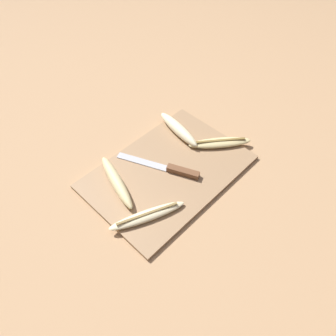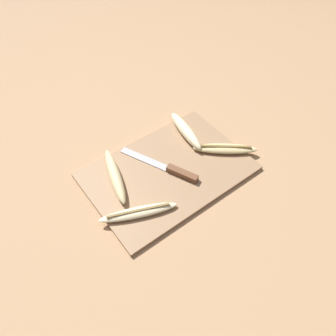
{
  "view_description": "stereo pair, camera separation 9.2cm",
  "coord_description": "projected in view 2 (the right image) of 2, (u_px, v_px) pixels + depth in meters",
  "views": [
    {
      "loc": [
        -0.44,
        -0.43,
        0.75
      ],
      "look_at": [
        0.0,
        0.0,
        0.02
      ],
      "focal_mm": 35.0,
      "sensor_mm": 36.0,
      "label": 1
    },
    {
      "loc": [
        -0.37,
        -0.49,
        0.75
      ],
      "look_at": [
        0.0,
        0.0,
        0.02
      ],
      "focal_mm": 35.0,
      "sensor_mm": 36.0,
      "label": 2
    }
  ],
  "objects": [
    {
      "name": "ground_plane",
      "position": [
        168.0,
        173.0,
        0.97
      ],
      "size": [
        4.0,
        4.0,
        0.0
      ],
      "primitive_type": "plane",
      "color": "tan"
    },
    {
      "name": "cutting_board",
      "position": [
        168.0,
        172.0,
        0.96
      ],
      "size": [
        0.46,
        0.32,
        0.01
      ],
      "color": "#997551",
      "rests_on": "ground_plane"
    },
    {
      "name": "knife",
      "position": [
        173.0,
        170.0,
        0.95
      ],
      "size": [
        0.12,
        0.24,
        0.02
      ],
      "rotation": [
        0.0,
        0.0,
        0.41
      ],
      "color": "brown",
      "rests_on": "cutting_board"
    },
    {
      "name": "banana_spotted_left",
      "position": [
        225.0,
        149.0,
        1.0
      ],
      "size": [
        0.18,
        0.16,
        0.02
      ],
      "rotation": [
        0.0,
        0.0,
        4.03
      ],
      "color": "#DBC684",
      "rests_on": "cutting_board"
    },
    {
      "name": "banana_cream_curved",
      "position": [
        139.0,
        212.0,
        0.85
      ],
      "size": [
        0.21,
        0.11,
        0.02
      ],
      "rotation": [
        0.0,
        0.0,
        1.17
      ],
      "color": "beige",
      "rests_on": "cutting_board"
    },
    {
      "name": "banana_mellow_near",
      "position": [
        115.0,
        175.0,
        0.92
      ],
      "size": [
        0.09,
        0.2,
        0.03
      ],
      "rotation": [
        0.0,
        0.0,
        2.84
      ],
      "color": "beige",
      "rests_on": "cutting_board"
    },
    {
      "name": "banana_pale_long",
      "position": [
        186.0,
        131.0,
        1.04
      ],
      "size": [
        0.07,
        0.19,
        0.03
      ],
      "rotation": [
        0.0,
        0.0,
        2.96
      ],
      "color": "beige",
      "rests_on": "cutting_board"
    }
  ]
}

